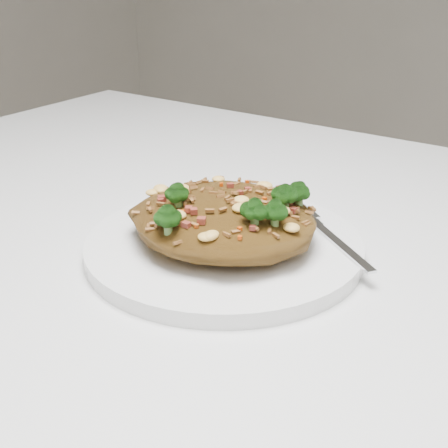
{
  "coord_description": "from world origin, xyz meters",
  "views": [
    {
      "loc": [
        0.26,
        -0.45,
        1.01
      ],
      "look_at": [
        -0.03,
        -0.04,
        0.78
      ],
      "focal_mm": 50.0,
      "sensor_mm": 36.0,
      "label": 1
    }
  ],
  "objects_px": {
    "plate": "(224,246)",
    "dining_table": "(270,328)",
    "fork": "(330,236)",
    "fried_rice": "(225,211)"
  },
  "relations": [
    {
      "from": "fork",
      "to": "fried_rice",
      "type": "bearing_deg",
      "value": -106.08
    },
    {
      "from": "plate",
      "to": "dining_table",
      "type": "bearing_deg",
      "value": 52.48
    },
    {
      "from": "plate",
      "to": "fork",
      "type": "distance_m",
      "value": 0.1
    },
    {
      "from": "fried_rice",
      "to": "fork",
      "type": "relative_size",
      "value": 1.22
    },
    {
      "from": "plate",
      "to": "fork",
      "type": "xyz_separation_m",
      "value": [
        0.08,
        0.06,
        0.01
      ]
    },
    {
      "from": "dining_table",
      "to": "fried_rice",
      "type": "distance_m",
      "value": 0.14
    },
    {
      "from": "dining_table",
      "to": "fork",
      "type": "bearing_deg",
      "value": 22.74
    },
    {
      "from": "fried_rice",
      "to": "fork",
      "type": "distance_m",
      "value": 0.1
    },
    {
      "from": "plate",
      "to": "fried_rice",
      "type": "relative_size",
      "value": 1.46
    },
    {
      "from": "dining_table",
      "to": "plate",
      "type": "height_order",
      "value": "plate"
    }
  ]
}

